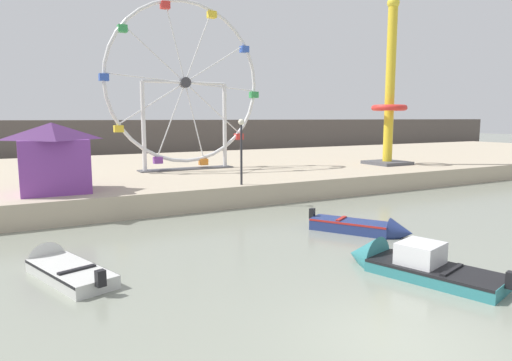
{
  "coord_description": "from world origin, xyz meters",
  "views": [
    {
      "loc": [
        -6.99,
        -6.52,
        4.67
      ],
      "look_at": [
        1.96,
        9.93,
        2.07
      ],
      "focal_mm": 31.86,
      "sensor_mm": 36.0,
      "label": 1
    }
  ],
  "objects_px": {
    "motorboat_teal_painted": "(404,263)",
    "drop_tower_yellow_tower": "(389,100)",
    "carnival_booth_purple_stall": "(53,156)",
    "motorboat_pale_grey": "(58,266)",
    "motorboat_navy_blue": "(366,227)",
    "ferris_wheel_white_frame": "(185,86)",
    "promenade_lamp_near": "(241,141)"
  },
  "relations": [
    {
      "from": "motorboat_pale_grey",
      "to": "carnival_booth_purple_stall",
      "type": "height_order",
      "value": "carnival_booth_purple_stall"
    },
    {
      "from": "motorboat_navy_blue",
      "to": "carnival_booth_purple_stall",
      "type": "distance_m",
      "value": 14.73
    },
    {
      "from": "motorboat_teal_painted",
      "to": "carnival_booth_purple_stall",
      "type": "bearing_deg",
      "value": 14.76
    },
    {
      "from": "motorboat_pale_grey",
      "to": "carnival_booth_purple_stall",
      "type": "bearing_deg",
      "value": -22.79
    },
    {
      "from": "motorboat_pale_grey",
      "to": "motorboat_navy_blue",
      "type": "relative_size",
      "value": 1.11
    },
    {
      "from": "carnival_booth_purple_stall",
      "to": "motorboat_pale_grey",
      "type": "bearing_deg",
      "value": -94.13
    },
    {
      "from": "motorboat_navy_blue",
      "to": "carnival_booth_purple_stall",
      "type": "height_order",
      "value": "carnival_booth_purple_stall"
    },
    {
      "from": "motorboat_navy_blue",
      "to": "promenade_lamp_near",
      "type": "height_order",
      "value": "promenade_lamp_near"
    },
    {
      "from": "motorboat_pale_grey",
      "to": "drop_tower_yellow_tower",
      "type": "relative_size",
      "value": 0.36
    },
    {
      "from": "motorboat_teal_painted",
      "to": "drop_tower_yellow_tower",
      "type": "xyz_separation_m",
      "value": [
        14.97,
        16.0,
        5.67
      ]
    },
    {
      "from": "ferris_wheel_white_frame",
      "to": "drop_tower_yellow_tower",
      "type": "relative_size",
      "value": 0.92
    },
    {
      "from": "motorboat_teal_painted",
      "to": "promenade_lamp_near",
      "type": "relative_size",
      "value": 1.43
    },
    {
      "from": "motorboat_pale_grey",
      "to": "motorboat_teal_painted",
      "type": "bearing_deg",
      "value": -136.27
    },
    {
      "from": "motorboat_navy_blue",
      "to": "promenade_lamp_near",
      "type": "bearing_deg",
      "value": 161.62
    },
    {
      "from": "drop_tower_yellow_tower",
      "to": "carnival_booth_purple_stall",
      "type": "height_order",
      "value": "drop_tower_yellow_tower"
    },
    {
      "from": "carnival_booth_purple_stall",
      "to": "promenade_lamp_near",
      "type": "relative_size",
      "value": 0.96
    },
    {
      "from": "drop_tower_yellow_tower",
      "to": "carnival_booth_purple_stall",
      "type": "xyz_separation_m",
      "value": [
        -23.51,
        -2.11,
        -3.09
      ]
    },
    {
      "from": "ferris_wheel_white_frame",
      "to": "motorboat_pale_grey",
      "type": "bearing_deg",
      "value": -122.46
    },
    {
      "from": "drop_tower_yellow_tower",
      "to": "promenade_lamp_near",
      "type": "xyz_separation_m",
      "value": [
        -14.59,
        -4.23,
        -2.51
      ]
    },
    {
      "from": "carnival_booth_purple_stall",
      "to": "promenade_lamp_near",
      "type": "height_order",
      "value": "promenade_lamp_near"
    },
    {
      "from": "motorboat_teal_painted",
      "to": "promenade_lamp_near",
      "type": "distance_m",
      "value": 12.19
    },
    {
      "from": "motorboat_pale_grey",
      "to": "drop_tower_yellow_tower",
      "type": "height_order",
      "value": "drop_tower_yellow_tower"
    },
    {
      "from": "drop_tower_yellow_tower",
      "to": "carnival_booth_purple_stall",
      "type": "relative_size",
      "value": 3.68
    },
    {
      "from": "motorboat_pale_grey",
      "to": "promenade_lamp_near",
      "type": "xyz_separation_m",
      "value": [
        9.65,
        6.8,
        3.24
      ]
    },
    {
      "from": "motorboat_teal_painted",
      "to": "carnival_booth_purple_stall",
      "type": "distance_m",
      "value": 16.51
    },
    {
      "from": "motorboat_pale_grey",
      "to": "motorboat_navy_blue",
      "type": "height_order",
      "value": "motorboat_navy_blue"
    },
    {
      "from": "motorboat_navy_blue",
      "to": "ferris_wheel_white_frame",
      "type": "xyz_separation_m",
      "value": [
        -1.83,
        15.96,
        6.54
      ]
    },
    {
      "from": "ferris_wheel_white_frame",
      "to": "carnival_booth_purple_stall",
      "type": "relative_size",
      "value": 3.38
    },
    {
      "from": "motorboat_pale_grey",
      "to": "motorboat_navy_blue",
      "type": "bearing_deg",
      "value": -112.44
    },
    {
      "from": "carnival_booth_purple_stall",
      "to": "motorboat_teal_painted",
      "type": "bearing_deg",
      "value": -57.86
    },
    {
      "from": "motorboat_teal_painted",
      "to": "drop_tower_yellow_tower",
      "type": "relative_size",
      "value": 0.4
    },
    {
      "from": "promenade_lamp_near",
      "to": "motorboat_pale_grey",
      "type": "bearing_deg",
      "value": -144.81
    }
  ]
}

